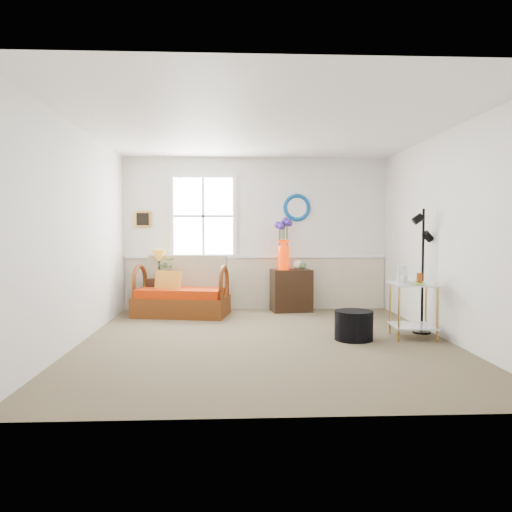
{
  "coord_description": "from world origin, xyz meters",
  "views": [
    {
      "loc": [
        -0.4,
        -6.05,
        1.37
      ],
      "look_at": [
        -0.11,
        0.28,
        1.04
      ],
      "focal_mm": 35.0,
      "sensor_mm": 36.0,
      "label": 1
    }
  ],
  "objects_px": {
    "cabinet": "(291,290)",
    "loveseat": "(182,286)",
    "lamp_stand": "(159,295)",
    "ottoman": "(354,325)",
    "floor_lamp": "(423,271)",
    "side_table": "(413,311)"
  },
  "relations": [
    {
      "from": "side_table",
      "to": "ottoman",
      "type": "relative_size",
      "value": 1.47
    },
    {
      "from": "lamp_stand",
      "to": "ottoman",
      "type": "height_order",
      "value": "lamp_stand"
    },
    {
      "from": "floor_lamp",
      "to": "ottoman",
      "type": "relative_size",
      "value": 3.47
    },
    {
      "from": "lamp_stand",
      "to": "ottoman",
      "type": "bearing_deg",
      "value": -38.66
    },
    {
      "from": "side_table",
      "to": "ottoman",
      "type": "height_order",
      "value": "side_table"
    },
    {
      "from": "ottoman",
      "to": "cabinet",
      "type": "bearing_deg",
      "value": 103.19
    },
    {
      "from": "cabinet",
      "to": "side_table",
      "type": "distance_m",
      "value": 2.51
    },
    {
      "from": "cabinet",
      "to": "floor_lamp",
      "type": "relative_size",
      "value": 0.43
    },
    {
      "from": "cabinet",
      "to": "floor_lamp",
      "type": "distance_m",
      "value": 2.44
    },
    {
      "from": "lamp_stand",
      "to": "ottoman",
      "type": "xyz_separation_m",
      "value": [
        2.73,
        -2.18,
        -0.1
      ]
    },
    {
      "from": "cabinet",
      "to": "side_table",
      "type": "height_order",
      "value": "cabinet"
    },
    {
      "from": "loveseat",
      "to": "ottoman",
      "type": "relative_size",
      "value": 3.03
    },
    {
      "from": "side_table",
      "to": "lamp_stand",
      "type": "bearing_deg",
      "value": 148.84
    },
    {
      "from": "loveseat",
      "to": "cabinet",
      "type": "height_order",
      "value": "loveseat"
    },
    {
      "from": "lamp_stand",
      "to": "floor_lamp",
      "type": "xyz_separation_m",
      "value": [
        3.73,
        -1.82,
        0.54
      ]
    },
    {
      "from": "side_table",
      "to": "ottoman",
      "type": "xyz_separation_m",
      "value": [
        -0.77,
        -0.07,
        -0.17
      ]
    },
    {
      "from": "ottoman",
      "to": "side_table",
      "type": "bearing_deg",
      "value": 4.97
    },
    {
      "from": "loveseat",
      "to": "floor_lamp",
      "type": "xyz_separation_m",
      "value": [
        3.32,
        -1.51,
        0.35
      ]
    },
    {
      "from": "loveseat",
      "to": "lamp_stand",
      "type": "xyz_separation_m",
      "value": [
        -0.41,
        0.31,
        -0.18
      ]
    },
    {
      "from": "lamp_stand",
      "to": "floor_lamp",
      "type": "height_order",
      "value": "floor_lamp"
    },
    {
      "from": "cabinet",
      "to": "side_table",
      "type": "xyz_separation_m",
      "value": [
        1.29,
        -2.15,
        -0.0
      ]
    },
    {
      "from": "cabinet",
      "to": "loveseat",
      "type": "bearing_deg",
      "value": -176.52
    }
  ]
}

